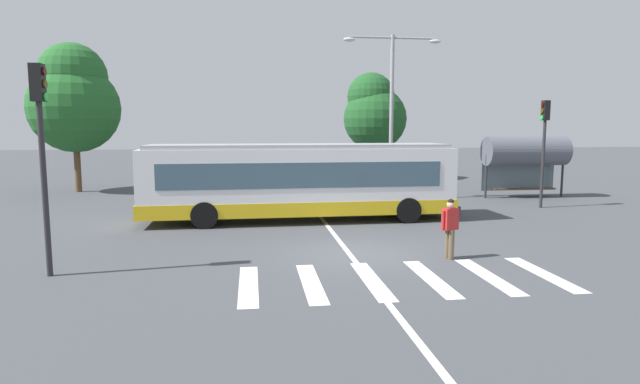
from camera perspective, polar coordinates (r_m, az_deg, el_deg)
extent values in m
plane|color=#424449|center=(15.42, 3.82, -6.78)|extent=(160.00, 160.00, 0.00)
cylinder|color=black|center=(22.68, 7.85, -1.09)|extent=(1.00, 0.32, 1.00)
cylinder|color=black|center=(20.46, 9.69, -2.00)|extent=(1.00, 0.32, 1.00)
cylinder|color=black|center=(21.82, -12.20, -1.50)|extent=(1.00, 0.32, 1.00)
cylinder|color=black|center=(19.51, -12.64, -2.52)|extent=(1.00, 0.32, 1.00)
cube|color=white|center=(20.59, -2.30, 1.30)|extent=(12.22, 2.75, 2.55)
cube|color=gold|center=(20.71, -2.28, -1.45)|extent=(12.34, 2.78, 0.55)
cube|color=#3D5666|center=(20.56, -2.30, 2.15)|extent=(10.76, 2.78, 0.96)
cube|color=#3D5666|center=(22.07, 13.63, 2.03)|extent=(0.08, 2.24, 1.63)
cube|color=black|center=(22.01, 13.70, 4.34)|extent=(0.09, 1.94, 0.28)
cube|color=#99999E|center=(20.50, -2.31, 5.08)|extent=(11.72, 2.54, 0.16)
cube|color=#28282B|center=(22.27, 13.81, -1.56)|extent=(0.16, 2.55, 0.36)
cylinder|color=brown|center=(15.20, 13.90, -5.53)|extent=(0.16, 0.16, 0.85)
cylinder|color=brown|center=(15.07, 14.30, -5.66)|extent=(0.16, 0.16, 0.85)
cube|color=#B22323|center=(15.00, 14.18, -2.89)|extent=(0.45, 0.35, 0.60)
cylinder|color=#B22323|center=(14.86, 13.43, -3.07)|extent=(0.10, 0.10, 0.55)
cylinder|color=#B22323|center=(15.14, 14.91, -2.93)|extent=(0.10, 0.10, 0.55)
sphere|color=tan|center=(14.93, 14.23, -1.34)|extent=(0.22, 0.22, 0.22)
sphere|color=black|center=(14.92, 14.24, -1.09)|extent=(0.19, 0.19, 0.19)
cylinder|color=black|center=(29.92, -9.13, 0.50)|extent=(0.25, 0.65, 0.64)
cylinder|color=black|center=(29.77, -5.93, 0.52)|extent=(0.25, 0.65, 0.64)
cylinder|color=black|center=(27.16, -9.80, -0.17)|extent=(0.25, 0.65, 0.64)
cylinder|color=black|center=(27.01, -6.27, -0.15)|extent=(0.25, 0.65, 0.64)
cube|color=#AD1E1E|center=(28.41, -7.78, 0.83)|extent=(2.20, 4.64, 0.52)
cube|color=#3D5666|center=(28.28, -7.82, 1.78)|extent=(1.78, 2.29, 0.44)
cube|color=#AD1E1E|center=(28.26, -7.82, 2.15)|extent=(1.69, 2.10, 0.09)
cylinder|color=black|center=(30.31, -4.45, 0.65)|extent=(0.24, 0.65, 0.64)
cylinder|color=black|center=(30.34, -1.28, 0.68)|extent=(0.24, 0.65, 0.64)
cylinder|color=black|center=(27.54, -4.49, 0.01)|extent=(0.24, 0.65, 0.64)
cylinder|color=black|center=(27.57, -1.01, 0.04)|extent=(0.24, 0.65, 0.64)
cube|color=#234293|center=(28.89, -2.81, 0.99)|extent=(2.10, 4.61, 0.52)
cube|color=#3D5666|center=(28.75, -2.82, 1.92)|extent=(1.73, 2.26, 0.44)
cube|color=#234293|center=(28.74, -2.82, 2.29)|extent=(1.65, 2.07, 0.09)
cylinder|color=black|center=(30.33, 0.81, 0.68)|extent=(0.23, 0.65, 0.64)
cylinder|color=black|center=(30.55, 3.93, 0.71)|extent=(0.23, 0.65, 0.64)
cylinder|color=black|center=(27.57, 1.41, 0.04)|extent=(0.23, 0.65, 0.64)
cylinder|color=black|center=(27.81, 4.84, 0.07)|extent=(0.23, 0.65, 0.64)
cube|color=#196B70|center=(29.02, 2.74, 1.02)|extent=(2.01, 4.57, 0.52)
cube|color=#3D5666|center=(28.88, 2.77, 1.94)|extent=(1.69, 2.23, 0.44)
cube|color=#196B70|center=(28.87, 2.77, 2.31)|extent=(1.61, 2.04, 0.09)
cylinder|color=#28282B|center=(14.39, -28.11, 0.14)|extent=(0.14, 0.14, 4.32)
cube|color=black|center=(14.35, -28.73, 10.54)|extent=(0.28, 0.32, 0.90)
cylinder|color=#410907|center=(14.32, -28.14, 11.67)|extent=(0.04, 0.20, 0.20)
cylinder|color=#463707|center=(14.29, -28.07, 10.48)|extent=(0.04, 0.20, 0.20)
cylinder|color=green|center=(14.27, -28.00, 9.28)|extent=(0.04, 0.20, 0.20)
cylinder|color=#28282B|center=(26.05, 23.38, 2.82)|extent=(0.14, 0.14, 4.05)
cube|color=black|center=(26.01, 23.64, 8.26)|extent=(0.28, 0.32, 0.90)
cylinder|color=#410907|center=(25.93, 23.35, 8.88)|extent=(0.04, 0.20, 0.20)
cylinder|color=#463707|center=(25.92, 23.32, 8.21)|extent=(0.04, 0.20, 0.20)
cylinder|color=green|center=(25.91, 23.28, 7.55)|extent=(0.04, 0.20, 0.20)
cylinder|color=#28282B|center=(28.73, 17.86, 1.65)|extent=(0.12, 0.12, 2.30)
cylinder|color=#28282B|center=(30.84, 25.18, 1.66)|extent=(0.12, 0.12, 2.30)
cube|color=slate|center=(30.33, 21.02, 2.00)|extent=(4.17, 0.04, 1.93)
cylinder|color=#515660|center=(29.64, 21.76, 4.22)|extent=(4.44, 1.54, 1.54)
cube|color=#4C3823|center=(29.79, 21.59, 0.32)|extent=(3.48, 0.36, 0.08)
cylinder|color=#939399|center=(26.62, 7.88, 7.98)|extent=(0.20, 0.20, 8.30)
cylinder|color=#939399|center=(27.30, 10.34, 16.35)|extent=(2.19, 0.10, 0.10)
ellipsoid|color=silver|center=(27.62, 12.59, 15.91)|extent=(0.60, 0.32, 0.20)
cylinder|color=#939399|center=(26.73, 5.67, 16.63)|extent=(2.19, 0.10, 0.10)
ellipsoid|color=silver|center=(26.48, 3.25, 16.46)|extent=(0.60, 0.32, 0.20)
cylinder|color=brown|center=(33.16, -25.19, 2.65)|extent=(0.36, 0.36, 3.06)
sphere|color=#236028|center=(33.11, -25.50, 8.36)|extent=(5.07, 5.07, 5.07)
sphere|color=#236028|center=(33.25, -25.65, 11.41)|extent=(3.80, 3.80, 3.80)
cylinder|color=brown|center=(37.27, 6.03, 3.49)|extent=(0.36, 0.36, 2.80)
sphere|color=#1E5123|center=(37.21, 6.09, 8.05)|extent=(4.47, 4.47, 4.47)
sphere|color=#1E5123|center=(37.32, 5.63, 10.46)|extent=(3.35, 3.35, 3.35)
cube|color=silver|center=(12.48, -7.90, -10.16)|extent=(0.45, 3.25, 0.01)
cube|color=silver|center=(12.56, -0.98, -9.98)|extent=(0.45, 3.25, 0.01)
cube|color=silver|center=(12.80, 5.75, -9.68)|extent=(0.45, 3.25, 0.01)
cube|color=silver|center=(13.22, 12.13, -9.27)|extent=(0.45, 3.25, 0.01)
cube|color=silver|center=(13.78, 18.04, -8.79)|extent=(0.45, 3.25, 0.01)
cube|color=silver|center=(14.47, 23.42, -8.27)|extent=(0.45, 3.25, 0.01)
cube|color=silver|center=(17.31, 2.00, -5.23)|extent=(0.16, 24.00, 0.01)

